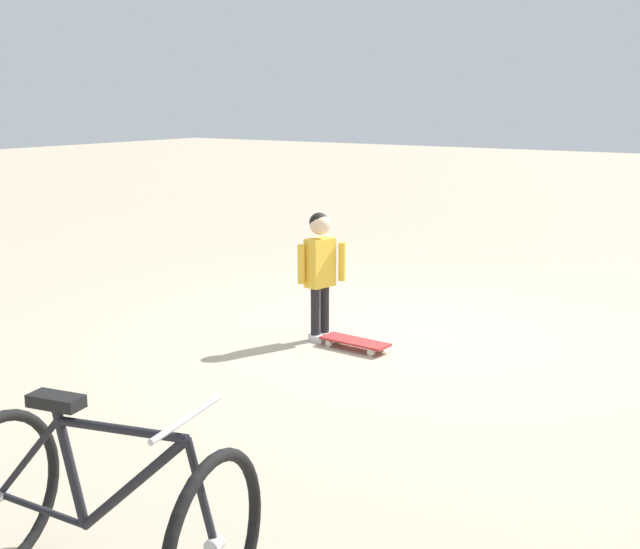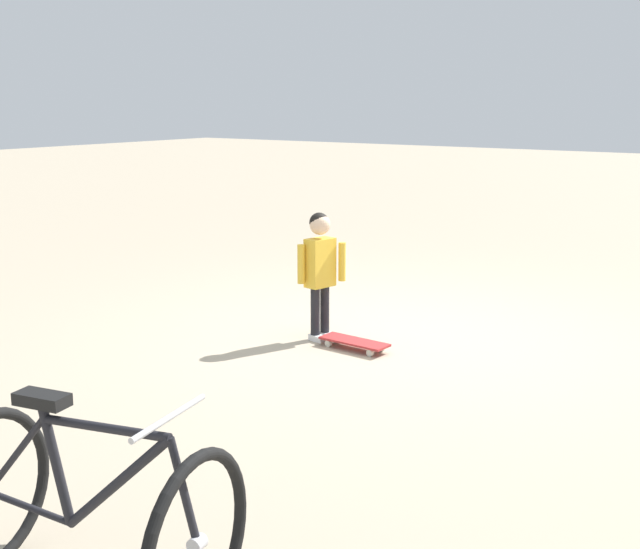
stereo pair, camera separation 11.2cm
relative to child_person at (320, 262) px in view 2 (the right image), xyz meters
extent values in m
plane|color=tan|center=(0.49, -0.50, -0.66)|extent=(50.00, 50.00, 0.00)
cylinder|color=black|center=(0.05, -0.01, -0.42)|extent=(0.08, 0.08, 0.42)
cube|color=white|center=(0.05, -0.04, -0.63)|extent=(0.11, 0.16, 0.05)
cylinder|color=black|center=(-0.05, 0.01, -0.42)|extent=(0.08, 0.08, 0.42)
cube|color=white|center=(-0.06, -0.02, -0.63)|extent=(0.11, 0.16, 0.05)
cube|color=gold|center=(0.00, 0.00, -0.01)|extent=(0.26, 0.18, 0.40)
cylinder|color=gold|center=(0.13, -0.13, -0.01)|extent=(0.06, 0.06, 0.32)
cylinder|color=gold|center=(-0.14, 0.09, -0.01)|extent=(0.06, 0.06, 0.32)
sphere|color=beige|center=(0.00, 0.00, 0.31)|extent=(0.17, 0.17, 0.17)
sphere|color=black|center=(0.00, 0.01, 0.32)|extent=(0.16, 0.16, 0.16)
cube|color=#B22D2D|center=(-0.08, -0.39, -0.59)|extent=(0.22, 0.59, 0.02)
cube|color=#B7B7BC|center=(-0.09, -0.59, -0.61)|extent=(0.11, 0.04, 0.02)
cube|color=#B7B7BC|center=(-0.07, -0.18, -0.61)|extent=(0.11, 0.04, 0.02)
cylinder|color=beige|center=(-0.01, -0.59, -0.63)|extent=(0.03, 0.06, 0.06)
cylinder|color=beige|center=(-0.16, -0.59, -0.63)|extent=(0.03, 0.06, 0.06)
cylinder|color=beige|center=(0.01, -0.19, -0.63)|extent=(0.03, 0.06, 0.06)
cylinder|color=beige|center=(-0.14, -0.18, -0.63)|extent=(0.03, 0.06, 0.06)
torus|color=black|center=(-3.39, -1.78, -0.30)|extent=(0.71, 0.19, 0.71)
cylinder|color=#B7B7BC|center=(-3.39, -1.78, -0.30)|extent=(0.07, 0.07, 0.06)
cylinder|color=black|center=(-3.45, -1.44, -0.13)|extent=(0.14, 0.52, 0.48)
cylinder|color=black|center=(-3.46, -1.40, 0.09)|extent=(0.15, 0.59, 0.06)
cylinder|color=black|center=(-3.51, -1.15, -0.12)|extent=(0.07, 0.14, 0.48)
cylinder|color=black|center=(-3.54, -0.99, -0.33)|extent=(0.11, 0.43, 0.08)
cylinder|color=black|center=(-3.55, -0.94, -0.11)|extent=(0.10, 0.35, 0.40)
cylinder|color=black|center=(-3.40, -1.73, -0.10)|extent=(0.06, 0.13, 0.41)
cube|color=black|center=(-3.52, -1.11, 0.16)|extent=(0.14, 0.24, 0.05)
cylinder|color=#B7B7BC|center=(-3.40, -1.68, 0.18)|extent=(0.46, 0.11, 0.02)
camera|label=1|loc=(-5.45, -3.62, 1.31)|focal=45.92mm
camera|label=2|loc=(-5.39, -3.72, 1.31)|focal=45.92mm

